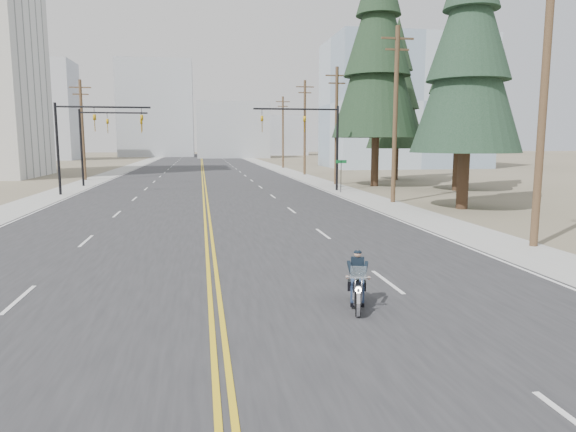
% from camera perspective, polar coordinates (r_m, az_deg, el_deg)
% --- Properties ---
extents(ground_plane, '(400.00, 400.00, 0.00)m').
position_cam_1_polar(ground_plane, '(10.61, -7.63, -14.33)').
color(ground_plane, '#776D56').
rests_on(ground_plane, ground).
extents(road, '(20.00, 200.00, 0.01)m').
position_cam_1_polar(road, '(79.90, -9.48, 5.22)').
color(road, '#303033').
rests_on(road, ground).
extents(sidewalk_left, '(3.00, 200.00, 0.01)m').
position_cam_1_polar(sidewalk_left, '(80.69, -17.70, 4.97)').
color(sidewalk_left, '#A5A5A0').
rests_on(sidewalk_left, ground).
extents(sidewalk_right, '(3.00, 200.00, 0.01)m').
position_cam_1_polar(sidewalk_right, '(80.77, -1.26, 5.36)').
color(sidewalk_right, '#A5A5A0').
rests_on(sidewalk_right, ground).
extents(traffic_mast_left, '(7.10, 0.26, 7.00)m').
position_cam_1_polar(traffic_mast_left, '(42.70, -21.67, 8.84)').
color(traffic_mast_left, black).
rests_on(traffic_mast_left, ground).
extents(traffic_mast_right, '(7.10, 0.26, 7.00)m').
position_cam_1_polar(traffic_mast_right, '(42.82, 2.87, 9.40)').
color(traffic_mast_right, black).
rests_on(traffic_mast_right, ground).
extents(traffic_mast_far, '(6.10, 0.26, 7.00)m').
position_cam_1_polar(traffic_mast_far, '(50.62, -20.17, 8.66)').
color(traffic_mast_far, black).
rests_on(traffic_mast_far, ground).
extents(street_sign, '(0.90, 0.06, 2.62)m').
position_cam_1_polar(street_sign, '(41.38, 5.92, 5.07)').
color(street_sign, black).
rests_on(street_sign, ground).
extents(utility_pole_a, '(2.20, 0.30, 11.00)m').
position_cam_1_polar(utility_pole_a, '(21.98, 26.54, 11.75)').
color(utility_pole_a, brown).
rests_on(utility_pole_a, ground).
extents(utility_pole_b, '(2.20, 0.30, 11.50)m').
position_cam_1_polar(utility_pole_b, '(35.26, 11.84, 11.20)').
color(utility_pole_b, brown).
rests_on(utility_pole_b, ground).
extents(utility_pole_c, '(2.20, 0.30, 11.00)m').
position_cam_1_polar(utility_pole_c, '(49.51, 5.40, 10.14)').
color(utility_pole_c, brown).
rests_on(utility_pole_c, ground).
extents(utility_pole_d, '(2.20, 0.30, 11.50)m').
position_cam_1_polar(utility_pole_d, '(64.12, 1.87, 9.95)').
color(utility_pole_d, brown).
rests_on(utility_pole_d, ground).
extents(utility_pole_e, '(2.20, 0.30, 11.00)m').
position_cam_1_polar(utility_pole_e, '(80.84, -0.56, 9.42)').
color(utility_pole_e, brown).
rests_on(utility_pole_e, ground).
extents(utility_pole_left, '(2.20, 0.30, 10.50)m').
position_cam_1_polar(utility_pole_left, '(59.10, -21.87, 9.03)').
color(utility_pole_left, brown).
rests_on(utility_pole_left, ground).
extents(glass_building, '(24.00, 16.00, 20.00)m').
position_cam_1_polar(glass_building, '(86.29, 12.62, 11.99)').
color(glass_building, '#9EB5CC').
rests_on(glass_building, ground).
extents(haze_bldg_a, '(14.00, 12.00, 22.00)m').
position_cam_1_polar(haze_bldg_a, '(129.73, -25.62, 10.51)').
color(haze_bldg_a, '#B7BCC6').
rests_on(haze_bldg_a, ground).
extents(haze_bldg_b, '(18.00, 14.00, 14.00)m').
position_cam_1_polar(haze_bldg_b, '(135.09, -6.22, 9.44)').
color(haze_bldg_b, '#ADB2B7').
rests_on(haze_bldg_b, ground).
extents(haze_bldg_c, '(16.00, 12.00, 18.00)m').
position_cam_1_polar(haze_bldg_c, '(126.49, 9.07, 10.38)').
color(haze_bldg_c, '#B7BCC6').
rests_on(haze_bldg_c, ground).
extents(haze_bldg_d, '(20.00, 15.00, 26.00)m').
position_cam_1_polar(haze_bldg_d, '(150.52, -14.39, 11.39)').
color(haze_bldg_d, '#ADB2B7').
rests_on(haze_bldg_d, ground).
extents(haze_bldg_e, '(14.00, 14.00, 12.00)m').
position_cam_1_polar(haze_bldg_e, '(161.80, -0.68, 8.93)').
color(haze_bldg_e, '#B7BCC6').
rests_on(haze_bldg_e, ground).
extents(motorcyclist, '(1.23, 1.94, 1.41)m').
position_cam_1_polar(motorcyclist, '(12.77, 7.73, -7.07)').
color(motorcyclist, black).
rests_on(motorcyclist, ground).
extents(conifer_near, '(6.48, 6.48, 17.14)m').
position_cam_1_polar(conifer_near, '(33.43, 19.53, 17.74)').
color(conifer_near, '#382619').
rests_on(conifer_near, ground).
extents(conifer_mid, '(6.78, 6.78, 18.08)m').
position_cam_1_polar(conifer_mid, '(45.82, 18.77, 15.74)').
color(conifer_mid, '#382619').
rests_on(conifer_mid, ground).
extents(conifer_tall, '(8.01, 8.01, 22.26)m').
position_cam_1_polar(conifer_tall, '(48.94, 9.94, 18.39)').
color(conifer_tall, '#382619').
rests_on(conifer_tall, ground).
extents(conifer_far, '(6.31, 6.31, 16.90)m').
position_cam_1_polar(conifer_far, '(57.21, 12.04, 13.72)').
color(conifer_far, '#382619').
rests_on(conifer_far, ground).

